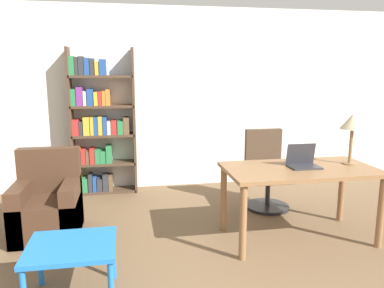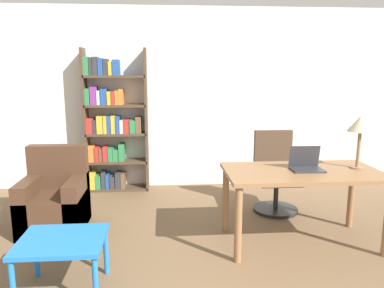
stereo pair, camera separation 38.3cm
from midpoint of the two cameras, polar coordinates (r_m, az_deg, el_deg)
wall_back at (r=5.73m, az=1.53°, el=6.89°), size 8.00×0.06×2.70m
desk at (r=4.02m, az=19.10°, el=-5.32°), size 1.56×0.82×0.78m
laptop at (r=4.02m, az=19.63°, el=-3.02°), size 0.31×0.23×0.24m
table_lamp at (r=4.23m, az=26.72°, el=2.50°), size 0.26×0.26×0.55m
office_chair at (r=4.96m, az=14.73°, el=-4.67°), size 0.56×0.56×1.01m
side_table_blue at (r=3.18m, az=-15.87°, el=-14.78°), size 0.66×0.59×0.46m
armchair at (r=4.48m, az=-17.87°, el=-8.50°), size 0.67×0.70×0.92m
bookshelf at (r=5.58m, az=-10.33°, el=2.69°), size 0.91×0.28×2.09m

